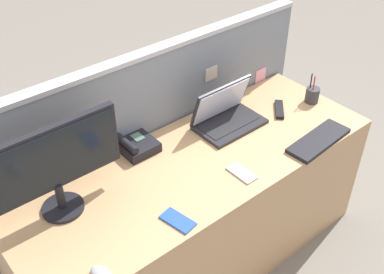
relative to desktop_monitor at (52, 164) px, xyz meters
name	(u,v)px	position (x,y,z in m)	size (l,w,h in m)	color
ground_plane	(198,257)	(0.65, -0.14, -0.96)	(10.00, 10.00, 0.00)	slate
desk	(198,214)	(0.65, -0.14, -0.60)	(1.89, 0.67, 0.72)	tan
cubicle_divider	(154,146)	(0.65, 0.24, -0.38)	(2.01, 0.07, 1.16)	gray
desktop_monitor	(52,164)	(0.00, 0.00, 0.00)	(0.60, 0.18, 0.41)	black
laptop	(226,114)	(0.96, 0.01, -0.19)	(0.36, 0.23, 0.23)	#232328
desk_phone	(136,145)	(0.47, 0.13, -0.22)	(0.17, 0.19, 0.09)	black
keyboard_main	(319,140)	(1.21, -0.41, -0.23)	(0.38, 0.13, 0.02)	black
computer_mouse_right_hand	(102,274)	(-0.05, -0.41, -0.23)	(0.06, 0.10, 0.03)	#9EA0A8
pen_cup	(312,95)	(1.49, -0.14, -0.20)	(0.08, 0.08, 0.18)	#333338
cell_phone_silver_slab	(242,173)	(0.75, -0.33, -0.24)	(0.07, 0.15, 0.01)	#B7BAC1
cell_phone_blue_case	(178,221)	(0.33, -0.38, -0.24)	(0.07, 0.15, 0.01)	blue
tv_remote	(279,109)	(1.28, -0.09, -0.24)	(0.04, 0.17, 0.02)	black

